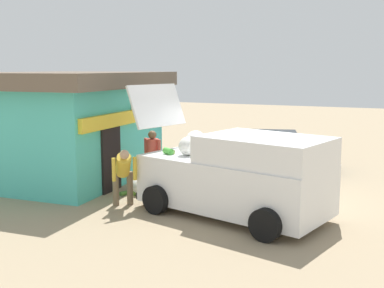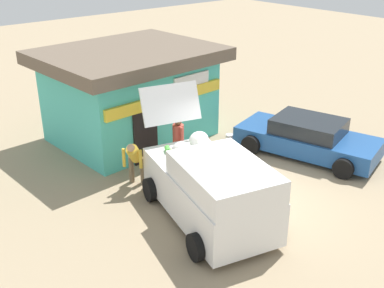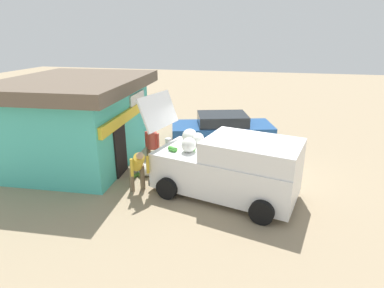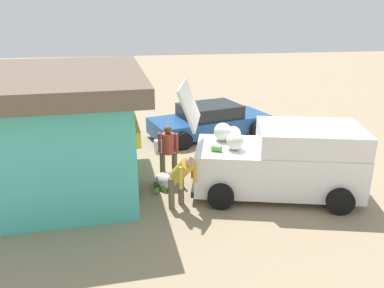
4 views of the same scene
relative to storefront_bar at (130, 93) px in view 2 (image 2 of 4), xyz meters
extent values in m
plane|color=#9E896B|center=(0.27, -5.31, -1.63)|extent=(60.00, 60.00, 0.00)
cube|color=#4CC6B7|center=(0.00, 0.01, -0.28)|extent=(5.04, 4.01, 2.70)
cube|color=yellow|center=(0.11, -1.92, 0.26)|extent=(4.60, 0.37, 0.36)
cube|color=black|center=(-0.77, -1.94, -0.63)|extent=(0.90, 0.11, 2.00)
cube|color=white|center=(1.17, -1.84, 0.53)|extent=(1.50, 0.14, 0.60)
cube|color=brown|center=(0.00, 0.01, 1.28)|extent=(5.84, 4.82, 0.42)
cube|color=white|center=(-1.43, -5.56, -0.91)|extent=(2.85, 4.47, 1.08)
cube|color=white|center=(-1.63, -6.32, -0.08)|extent=(2.38, 2.93, 0.57)
cube|color=black|center=(-1.94, -7.51, -0.11)|extent=(1.56, 0.48, 0.44)
cube|color=white|center=(-0.86, -3.37, 0.70)|extent=(1.74, 0.85, 1.02)
ellipsoid|color=silver|center=(-0.65, -4.31, -0.13)|extent=(0.57, 0.48, 0.48)
ellipsoid|color=silver|center=(-0.71, -4.59, -0.18)|extent=(0.46, 0.38, 0.38)
ellipsoid|color=silver|center=(-1.39, -4.45, -0.15)|extent=(0.52, 0.43, 0.43)
cylinder|color=green|center=(-1.45, -3.96, -0.30)|extent=(0.26, 0.29, 0.15)
cylinder|color=#54B33D|center=(-1.34, -4.52, -0.32)|extent=(0.27, 0.24, 0.10)
cylinder|color=olive|center=(-1.40, -3.98, -0.32)|extent=(0.11, 0.22, 0.10)
cube|color=black|center=(-0.90, -3.52, -1.37)|extent=(1.74, 0.52, 0.16)
cube|color=red|center=(-1.60, -3.33, -0.86)|extent=(0.15, 0.09, 0.20)
cube|color=red|center=(-0.19, -3.70, -0.86)|extent=(0.15, 0.09, 0.20)
cylinder|color=black|center=(-2.76, -6.67, -1.31)|extent=(0.37, 0.68, 0.64)
cylinder|color=black|center=(-0.81, -7.17, -1.31)|extent=(0.37, 0.68, 0.64)
cylinder|color=black|center=(-2.05, -3.95, -1.31)|extent=(0.37, 0.68, 0.64)
cylinder|color=black|center=(-0.10, -4.45, -1.31)|extent=(0.37, 0.68, 0.64)
cube|color=#1E4C8C|center=(3.53, -4.84, -1.17)|extent=(2.98, 4.78, 0.58)
cube|color=#1E2328|center=(3.53, -4.84, -0.65)|extent=(2.13, 2.50, 0.47)
cylinder|color=black|center=(3.00, -6.56, -1.32)|extent=(0.38, 0.65, 0.62)
cylinder|color=black|center=(4.89, -6.02, -1.32)|extent=(0.38, 0.65, 0.62)
cylinder|color=black|center=(2.17, -3.65, -1.32)|extent=(0.38, 0.65, 0.62)
cylinder|color=black|center=(4.06, -3.11, -1.32)|extent=(0.38, 0.65, 0.62)
cylinder|color=#726047|center=(-0.18, -2.71, -1.22)|extent=(0.15, 0.15, 0.81)
cylinder|color=#726047|center=(-0.27, -3.04, -1.22)|extent=(0.15, 0.15, 0.81)
cylinder|color=#CC4C3F|center=(-0.22, -2.88, -0.53)|extent=(0.41, 0.41, 0.58)
sphere|color=brown|center=(-0.22, -2.88, -0.13)|extent=(0.22, 0.22, 0.22)
cylinder|color=#CC4C3F|center=(-0.16, -2.64, -0.51)|extent=(0.09, 0.09, 0.55)
cylinder|color=#CC4C3F|center=(-0.28, -3.11, -0.51)|extent=(0.09, 0.09, 0.55)
cylinder|color=#726047|center=(-1.65, -3.03, -1.23)|extent=(0.15, 0.15, 0.80)
cylinder|color=#726047|center=(-1.87, -2.77, -1.23)|extent=(0.15, 0.15, 0.80)
cylinder|color=gold|center=(-1.91, -3.02, -0.62)|extent=(0.71, 0.66, 0.65)
sphere|color=tan|center=(-2.11, -3.19, -0.32)|extent=(0.22, 0.22, 0.22)
cylinder|color=gold|center=(-1.90, -3.33, -0.68)|extent=(0.09, 0.09, 0.54)
cylinder|color=gold|center=(-2.21, -2.96, -0.68)|extent=(0.09, 0.09, 0.54)
ellipsoid|color=silver|center=(-0.70, -2.76, -1.42)|extent=(0.82, 0.80, 0.42)
cylinder|color=olive|center=(-0.82, -2.65, -1.55)|extent=(0.29, 0.23, 0.16)
cylinder|color=#69A83D|center=(-0.82, -2.66, -1.56)|extent=(0.23, 0.26, 0.14)
cylinder|color=olive|center=(-0.59, -2.57, -1.55)|extent=(0.24, 0.30, 0.16)
cylinder|color=#58B632|center=(-0.41, -2.52, -1.57)|extent=(0.28, 0.20, 0.11)
cylinder|color=#528F37|center=(-0.97, -2.47, -1.57)|extent=(0.32, 0.21, 0.11)
cylinder|color=silver|center=(2.08, -2.75, -1.42)|extent=(0.27, 0.27, 0.41)
camera|label=1|loc=(-11.24, -8.92, 1.62)|focal=44.90mm
camera|label=2|loc=(-8.31, -13.11, 4.99)|focal=44.23mm
camera|label=3|loc=(-9.77, -6.42, 2.98)|focal=28.99mm
camera|label=4|loc=(-10.03, -1.93, 2.97)|focal=35.51mm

